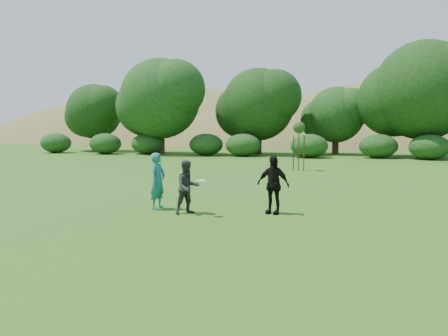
{
  "coord_description": "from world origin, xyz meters",
  "views": [
    {
      "loc": [
        4.03,
        -11.32,
        2.46
      ],
      "look_at": [
        0.0,
        3.0,
        1.1
      ],
      "focal_mm": 35.0,
      "sensor_mm": 36.0,
      "label": 1
    }
  ],
  "objects_px": {
    "sapling": "(299,129)",
    "player_black": "(273,185)",
    "player_teal": "(158,181)",
    "player_grey": "(188,187)"
  },
  "relations": [
    {
      "from": "player_teal",
      "to": "sapling",
      "type": "relative_size",
      "value": 0.6
    },
    {
      "from": "player_grey",
      "to": "player_black",
      "type": "bearing_deg",
      "value": -28.02
    },
    {
      "from": "player_teal",
      "to": "player_black",
      "type": "xyz_separation_m",
      "value": [
        3.49,
        0.23,
        -0.02
      ]
    },
    {
      "from": "sapling",
      "to": "player_black",
      "type": "bearing_deg",
      "value": -87.13
    },
    {
      "from": "player_teal",
      "to": "sapling",
      "type": "height_order",
      "value": "sapling"
    },
    {
      "from": "player_teal",
      "to": "player_black",
      "type": "height_order",
      "value": "player_teal"
    },
    {
      "from": "player_teal",
      "to": "player_grey",
      "type": "height_order",
      "value": "player_teal"
    },
    {
      "from": "player_black",
      "to": "player_teal",
      "type": "bearing_deg",
      "value": -161.84
    },
    {
      "from": "player_grey",
      "to": "sapling",
      "type": "bearing_deg",
      "value": 39.35
    },
    {
      "from": "player_black",
      "to": "player_grey",
      "type": "bearing_deg",
      "value": -150.12
    }
  ]
}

